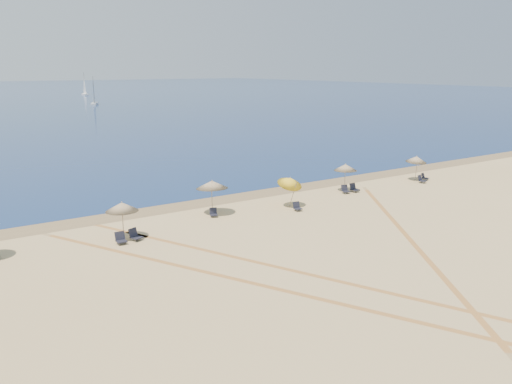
# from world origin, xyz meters

# --- Properties ---
(ground) EXTENTS (160.00, 160.00, 0.00)m
(ground) POSITION_xyz_m (0.00, 0.00, 0.00)
(ground) COLOR tan
(ground) RESTS_ON ground
(wet_sand) EXTENTS (500.00, 500.00, 0.00)m
(wet_sand) POSITION_xyz_m (0.00, 24.00, 0.00)
(wet_sand) COLOR olive
(wet_sand) RESTS_ON ground
(umbrella_1) EXTENTS (2.03, 2.03, 2.38)m
(umbrella_1) POSITION_xyz_m (-10.82, 18.78, 2.04)
(umbrella_1) COLOR gray
(umbrella_1) RESTS_ON ground
(umbrella_2) EXTENTS (2.33, 2.35, 2.52)m
(umbrella_2) POSITION_xyz_m (-3.41, 20.65, 2.17)
(umbrella_2) COLOR gray
(umbrella_2) RESTS_ON ground
(umbrella_3) EXTENTS (1.91, 1.98, 2.60)m
(umbrella_3) POSITION_xyz_m (2.54, 19.09, 1.98)
(umbrella_3) COLOR gray
(umbrella_3) RESTS_ON ground
(umbrella_4) EXTENTS (1.98, 1.98, 2.42)m
(umbrella_4) POSITION_xyz_m (9.62, 20.58, 2.08)
(umbrella_4) COLOR gray
(umbrella_4) RESTS_ON ground
(umbrella_5) EXTENTS (1.95, 2.00, 2.38)m
(umbrella_5) POSITION_xyz_m (18.29, 20.17, 2.01)
(umbrella_5) COLOR gray
(umbrella_5) RESTS_ON ground
(chair_2) EXTENTS (0.62, 0.72, 0.72)m
(chair_2) POSITION_xyz_m (-11.33, 17.86, 0.32)
(chair_2) COLOR black
(chair_2) RESTS_ON ground
(chair_3) EXTENTS (0.83, 0.89, 0.74)m
(chair_3) POSITION_xyz_m (-10.37, 18.02, 0.33)
(chair_3) COLOR black
(chair_3) RESTS_ON ground
(chair_4) EXTENTS (0.71, 0.76, 0.63)m
(chair_4) POSITION_xyz_m (-3.74, 19.90, 0.28)
(chair_4) COLOR black
(chair_4) RESTS_ON ground
(chair_5) EXTENTS (0.62, 0.70, 0.66)m
(chair_5) POSITION_xyz_m (2.26, 17.85, 0.29)
(chair_5) COLOR black
(chair_5) RESTS_ON ground
(chair_6) EXTENTS (0.72, 0.80, 0.70)m
(chair_6) POSITION_xyz_m (9.10, 19.95, 0.31)
(chair_6) COLOR black
(chair_6) RESTS_ON ground
(chair_7) EXTENTS (0.62, 0.73, 0.74)m
(chair_7) POSITION_xyz_m (10.07, 19.90, 0.32)
(chair_7) COLOR black
(chair_7) RESTS_ON ground
(chair_8) EXTENTS (0.72, 0.80, 0.71)m
(chair_8) POSITION_xyz_m (17.82, 19.06, 0.31)
(chair_8) COLOR black
(chair_8) RESTS_ON ground
(chair_9) EXTENTS (0.70, 0.76, 0.65)m
(chair_9) POSITION_xyz_m (19.11, 19.76, 0.29)
(chair_9) COLOR black
(chair_9) RESTS_ON ground
(sailboat_0) EXTENTS (1.76, 5.73, 8.42)m
(sailboat_0) POSITION_xyz_m (37.29, 191.82, 2.55)
(sailboat_0) COLOR white
(sailboat_0) RESTS_ON ocean
(sailboat_2) EXTENTS (3.52, 5.35, 7.89)m
(sailboat_2) POSITION_xyz_m (24.39, 138.53, 2.39)
(sailboat_2) COLOR white
(sailboat_2) RESTS_ON ocean
(tire_tracks) EXTENTS (51.30, 40.59, 0.00)m
(tire_tracks) POSITION_xyz_m (-3.61, 9.63, 0.00)
(tire_tracks) COLOR tan
(tire_tracks) RESTS_ON ground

